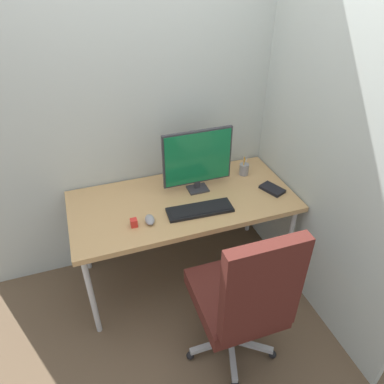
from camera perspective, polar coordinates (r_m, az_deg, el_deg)
The scene contains 11 objects.
ground_plane at distance 2.99m, azimuth -1.24°, elevation -12.48°, with size 8.00×8.00×0.00m, color brown.
wall_back at distance 2.54m, azimuth -4.56°, elevation 16.36°, with size 2.89×0.04×2.80m, color #B7C1BC.
wall_side_right at distance 2.38m, azimuth 19.10°, elevation 13.29°, with size 0.04×2.08×2.80m, color #B7C1BC.
desk at distance 2.54m, azimuth -1.43°, elevation -2.04°, with size 1.54×0.73×0.73m.
office_chair at distance 2.08m, azimuth 8.09°, elevation -16.16°, with size 0.55×0.58×1.13m.
monitor at distance 2.48m, azimuth 0.88°, elevation 5.26°, with size 0.49×0.11×0.46m.
keyboard at distance 2.39m, azimuth 1.25°, elevation -2.81°, with size 0.44×0.17×0.02m.
mouse at distance 2.31m, azimuth -6.67°, elevation -4.35°, with size 0.06×0.10×0.04m, color gray.
pen_holder at distance 2.78m, azimuth 8.19°, elevation 3.60°, with size 0.07×0.07×0.17m.
notebook at distance 2.65m, azimuth 12.51°, elevation 0.46°, with size 0.10×0.17×0.02m, color black.
desk_clamp_accessory at distance 2.29m, azimuth -9.14°, elevation -4.81°, with size 0.04×0.04×0.05m, color red.
Camera 1 is at (-0.61, -1.93, 2.20)m, focal length 33.87 mm.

